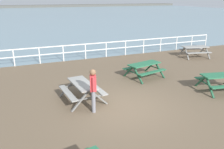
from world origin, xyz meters
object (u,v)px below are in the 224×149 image
at_px(picnic_table_far_right, 195,49).
at_px(picnic_table_mid_centre, 221,79).
at_px(picnic_table_near_right, 82,87).
at_px(picnic_table_near_left, 144,67).
at_px(visitor, 93,88).

bearing_deg(picnic_table_far_right, picnic_table_mid_centre, -107.21).
bearing_deg(picnic_table_near_right, picnic_table_near_left, -72.84).
relative_size(picnic_table_near_right, picnic_table_far_right, 0.91).
relative_size(picnic_table_near_right, picnic_table_mid_centre, 0.93).
xyz_separation_m(picnic_table_near_left, picnic_table_near_right, (-3.86, -1.58, 0.00)).
distance_m(picnic_table_mid_centre, picnic_table_far_right, 6.38).
distance_m(picnic_table_near_left, picnic_table_far_right, 6.11).
bearing_deg(picnic_table_near_right, picnic_table_mid_centre, -108.02).
height_order(picnic_table_mid_centre, picnic_table_far_right, same).
relative_size(picnic_table_near_right, visitor, 1.16).
height_order(picnic_table_near_left, visitor, visitor).
bearing_deg(picnic_table_far_right, picnic_table_near_right, -142.84).
height_order(picnic_table_near_right, picnic_table_mid_centre, same).
bearing_deg(picnic_table_near_right, visitor, -179.02).
bearing_deg(picnic_table_near_right, picnic_table_far_right, -71.85).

